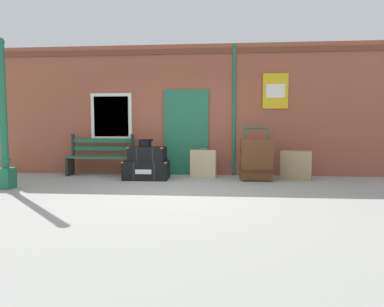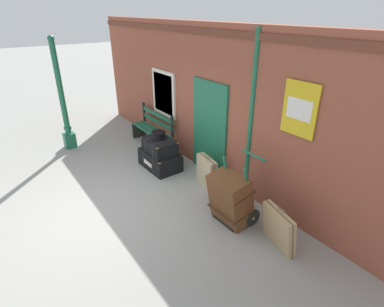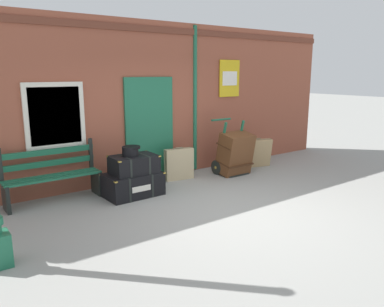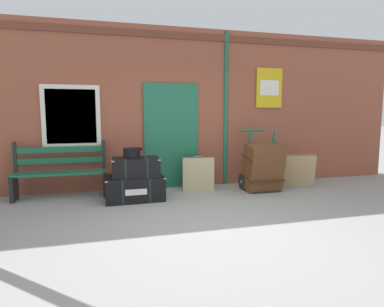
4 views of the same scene
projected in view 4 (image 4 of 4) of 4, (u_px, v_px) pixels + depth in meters
ground_plane at (209, 226)px, 4.42m from camera, size 60.00×60.00×0.00m
brick_facade at (169, 109)px, 6.71m from camera, size 10.40×0.35×3.20m
platform_bench at (61, 173)px, 5.89m from camera, size 1.60×0.43×1.01m
steamer_trunk_base at (134, 188)px, 5.75m from camera, size 1.03×0.68×0.43m
steamer_trunk_middle at (136, 167)px, 5.70m from camera, size 0.83×0.58×0.33m
round_hatbox at (132, 152)px, 5.66m from camera, size 0.33×0.31×0.17m
porters_trolley at (259, 176)px, 6.52m from camera, size 0.71×0.67×1.18m
large_brown_trunk at (263, 167)px, 6.33m from camera, size 0.70×0.59×0.94m
suitcase_caramel at (198, 174)px, 6.43m from camera, size 0.63×0.26×0.69m
suitcase_beige at (298, 171)px, 6.77m from camera, size 0.71×0.38×0.69m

